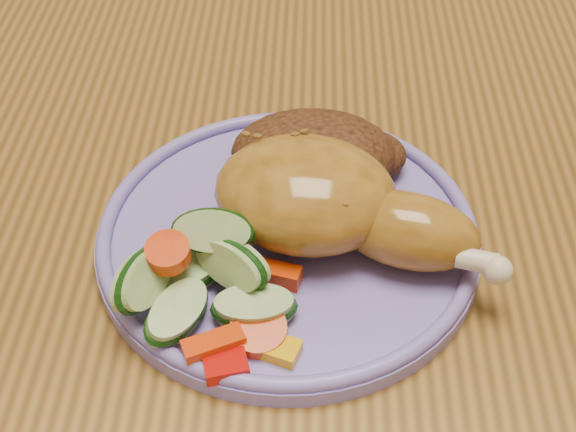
% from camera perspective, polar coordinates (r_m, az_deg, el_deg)
% --- Properties ---
extents(dining_table, '(0.90, 1.40, 0.75)m').
position_cam_1_polar(dining_table, '(0.70, 7.05, 1.07)').
color(dining_table, brown).
rests_on(dining_table, ground).
extents(chair_far, '(0.42, 0.42, 0.91)m').
position_cam_1_polar(chair_far, '(1.31, 4.81, 14.43)').
color(chair_far, '#4C2D16').
rests_on(chair_far, ground).
extents(plate, '(0.25, 0.25, 0.01)m').
position_cam_1_polar(plate, '(0.54, -0.00, -1.61)').
color(plate, '#7465BC').
rests_on(plate, dining_table).
extents(plate_rim, '(0.25, 0.25, 0.01)m').
position_cam_1_polar(plate_rim, '(0.53, -0.00, -0.78)').
color(plate_rim, '#7465BC').
rests_on(plate_rim, plate).
extents(chicken_leg, '(0.19, 0.12, 0.06)m').
position_cam_1_polar(chicken_leg, '(0.51, 3.00, 0.97)').
color(chicken_leg, '#A27022').
rests_on(chicken_leg, plate).
extents(rice_pilaf, '(0.12, 0.08, 0.05)m').
position_cam_1_polar(rice_pilaf, '(0.56, 2.05, 4.31)').
color(rice_pilaf, '#4C2813').
rests_on(rice_pilaf, plate).
extents(vegetable_pile, '(0.12, 0.11, 0.06)m').
position_cam_1_polar(vegetable_pile, '(0.48, -5.84, -4.82)').
color(vegetable_pile, '#A50A05').
rests_on(vegetable_pile, plate).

